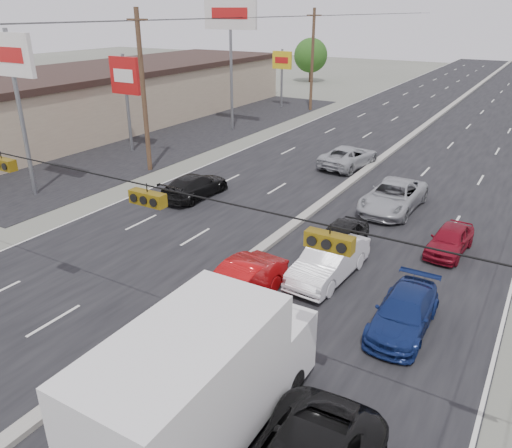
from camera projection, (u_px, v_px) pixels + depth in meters
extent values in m
plane|color=#606356|center=(127.00, 353.00, 15.58)|extent=(200.00, 200.00, 0.00)
cube|color=black|center=(400.00, 146.00, 39.21)|extent=(20.00, 160.00, 0.02)
cube|color=gray|center=(400.00, 144.00, 39.17)|extent=(0.50, 160.00, 0.20)
cube|color=tan|center=(112.00, 97.00, 46.61)|extent=(12.00, 42.00, 4.60)
cube|color=black|center=(189.00, 133.00, 43.28)|extent=(10.00, 42.00, 0.02)
cylinder|color=#422D1E|center=(144.00, 93.00, 31.30)|extent=(0.30, 0.30, 10.00)
cube|color=#422D1E|center=(137.00, 20.00, 29.59)|extent=(1.60, 0.12, 0.12)
cylinder|color=#422D1E|center=(312.00, 61.00, 50.99)|extent=(0.30, 0.30, 10.00)
cube|color=#422D1E|center=(314.00, 15.00, 49.28)|extent=(1.60, 0.12, 0.12)
cylinder|color=black|center=(104.00, 176.00, 13.28)|extent=(25.00, 0.04, 0.04)
cube|color=#72590C|center=(3.00, 164.00, 15.54)|extent=(1.05, 0.30, 0.35)
cube|color=#72590C|center=(148.00, 198.00, 12.71)|extent=(1.05, 0.30, 0.35)
cube|color=#72590C|center=(329.00, 241.00, 10.35)|extent=(1.05, 0.30, 0.35)
cylinder|color=slate|center=(21.00, 116.00, 27.16)|extent=(0.24, 0.24, 9.00)
cube|color=silver|center=(10.00, 55.00, 25.89)|extent=(3.50, 0.25, 2.20)
cylinder|color=slate|center=(127.00, 104.00, 36.38)|extent=(0.24, 0.24, 7.00)
cube|color=#B21414|center=(125.00, 76.00, 35.58)|extent=(2.60, 0.25, 2.60)
cylinder|color=slate|center=(231.00, 65.00, 42.28)|extent=(0.24, 0.24, 11.00)
cube|color=silver|center=(230.00, 13.00, 40.67)|extent=(5.00, 0.25, 2.50)
cylinder|color=slate|center=(282.00, 79.00, 53.43)|extent=(0.24, 0.24, 6.00)
cube|color=gold|center=(282.00, 60.00, 52.68)|extent=(2.20, 0.25, 1.80)
cylinder|color=#382619|center=(310.00, 74.00, 72.77)|extent=(0.28, 0.28, 2.16)
sphere|color=#194412|center=(311.00, 55.00, 71.72)|extent=(4.80, 4.80, 4.80)
cube|color=black|center=(210.00, 426.00, 12.25)|extent=(2.42, 7.21, 0.26)
cube|color=silver|center=(185.00, 391.00, 10.91)|extent=(2.61, 5.16, 2.88)
cube|color=silver|center=(263.00, 342.00, 14.00)|extent=(2.48, 1.97, 1.85)
cylinder|color=black|center=(226.00, 358.00, 14.62)|extent=(0.32, 0.93, 0.92)
cylinder|color=black|center=(292.00, 384.00, 13.62)|extent=(0.32, 0.93, 0.92)
imported|color=brown|center=(180.00, 387.00, 13.06)|extent=(2.35, 5.46, 1.57)
imported|color=#A30A0C|center=(239.00, 284.00, 18.07)|extent=(1.90, 4.46, 1.43)
imported|color=black|center=(339.00, 239.00, 21.76)|extent=(1.66, 3.98, 1.35)
imported|color=white|center=(329.00, 261.00, 19.64)|extent=(1.87, 4.66, 1.51)
imported|color=#9EA0A5|center=(393.00, 197.00, 26.38)|extent=(2.65, 5.46, 1.50)
imported|color=navy|center=(404.00, 313.00, 16.53)|extent=(1.78, 4.26, 1.23)
imported|color=maroon|center=(450.00, 240.00, 21.77)|extent=(1.72, 3.70, 1.22)
imported|color=black|center=(195.00, 186.00, 28.22)|extent=(1.96, 4.63, 1.33)
imported|color=#A0A3A7|center=(349.00, 157.00, 33.64)|extent=(3.05, 5.42, 1.43)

